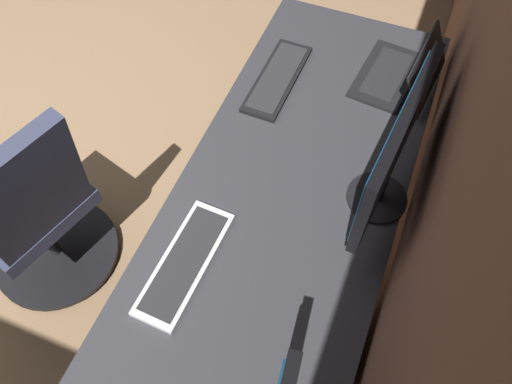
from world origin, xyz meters
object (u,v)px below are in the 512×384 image
Objects in this scene: keyboard_spare at (277,78)px; drawer_pedestal at (256,331)px; monitor_primary at (393,152)px; office_chair at (34,215)px; laptop_leftmost at (402,73)px; keyboard_main at (185,263)px.

drawer_pedestal is at bearing 16.27° from keyboard_spare.
drawer_pedestal is 1.22× the size of monitor_primary.
keyboard_spare is at bearing -128.27° from monitor_primary.
drawer_pedestal is 0.72× the size of office_chair.
drawer_pedestal is at bearing 85.73° from office_chair.
laptop_leftmost reaches higher than keyboard_main.
keyboard_main is (-0.00, -0.23, 0.39)m from drawer_pedestal.
office_chair is (0.77, -0.71, -0.28)m from keyboard_spare.
drawer_pedestal is 0.82m from monitor_primary.
monitor_primary is (-0.45, 0.25, 0.64)m from drawer_pedestal.
laptop_leftmost is 0.39× the size of office_chair.
keyboard_main is (0.45, -0.48, -0.25)m from monitor_primary.
monitor_primary reaches higher than keyboard_spare.
keyboard_spare is at bearing -179.23° from keyboard_main.
monitor_primary is at bearing 107.44° from office_chair.
laptop_leftmost is at bearing 156.77° from keyboard_main.
monitor_primary is 1.37m from office_chair.
laptop_leftmost is at bearing -174.98° from monitor_primary.
keyboard_spare is at bearing 137.27° from office_chair.
office_chair reaches higher than laptop_leftmost.
monitor_primary is 1.35× the size of keyboard_spare.
drawer_pedestal is 1.63× the size of keyboard_main.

